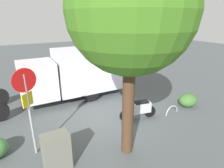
{
  "coord_description": "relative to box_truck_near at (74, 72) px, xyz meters",
  "views": [
    {
      "loc": [
        3.59,
        6.81,
        4.5
      ],
      "look_at": [
        -0.37,
        -0.68,
        1.43
      ],
      "focal_mm": 29.59,
      "sensor_mm": 36.0,
      "label": 1
    }
  ],
  "objects": [
    {
      "name": "bike_rack_hoop",
      "position": [
        -3.58,
        4.18,
        -1.58
      ],
      "size": [
        0.85,
        0.12,
        0.85
      ],
      "primitive_type": "torus",
      "rotation": [
        1.57,
        0.0,
        0.09
      ],
      "color": "#B7B7BC",
      "rests_on": "ground"
    },
    {
      "name": "motorcycle",
      "position": [
        -1.82,
        3.82,
        -1.06
      ],
      "size": [
        1.8,
        0.63,
        1.2
      ],
      "rotation": [
        0.0,
        0.0,
        -0.16
      ],
      "color": "black",
      "rests_on": "ground"
    },
    {
      "name": "shrub_near_sign",
      "position": [
        -4.9,
        3.98,
        -1.23
      ],
      "size": [
        1.03,
        0.84,
        0.7
      ],
      "primitive_type": "ellipsoid",
      "color": "#3D6D2F",
      "rests_on": "ground"
    },
    {
      "name": "ground_plane",
      "position": [
        -0.75,
        3.17,
        -1.58
      ],
      "size": [
        60.0,
        60.0,
        0.0
      ],
      "primitive_type": "plane",
      "color": "#4B5153"
    },
    {
      "name": "street_tree",
      "position": [
        -0.16,
        5.42,
        3.06
      ],
      "size": [
        3.65,
        3.65,
        6.5
      ],
      "color": "#47301E",
      "rests_on": "ground"
    },
    {
      "name": "utility_cabinet",
      "position": [
        2.2,
        5.14,
        -0.96
      ],
      "size": [
        0.84,
        0.58,
        1.25
      ],
      "primitive_type": "cube",
      "rotation": [
        0.0,
        0.0,
        0.08
      ],
      "color": "slate",
      "rests_on": "ground"
    },
    {
      "name": "box_truck_near",
      "position": [
        0.0,
        0.0,
        0.0
      ],
      "size": [
        7.38,
        2.25,
        2.84
      ],
      "rotation": [
        0.0,
        0.0,
        0.01
      ],
      "color": "black",
      "rests_on": "ground"
    },
    {
      "name": "stop_sign",
      "position": [
        2.73,
        4.05,
        0.47
      ],
      "size": [
        0.71,
        0.33,
        3.08
      ],
      "color": "#9E9EA3",
      "rests_on": "ground"
    }
  ]
}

